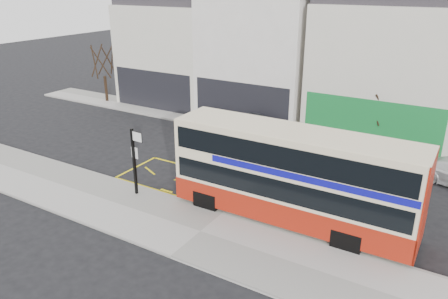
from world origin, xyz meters
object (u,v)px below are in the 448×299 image
Objects in this scene: street_tree_left at (102,53)px; car_grey at (256,128)px; bus_stop_post at (135,156)px; street_tree_right at (381,100)px; double_decker_bus at (293,176)px; car_silver at (213,120)px.

car_grey is at bearing -5.81° from street_tree_left.
street_tree_right is (8.36, 12.75, 0.98)m from bus_stop_post.
bus_stop_post is at bearing -123.25° from street_tree_right.
bus_stop_post is 18.48m from street_tree_left.
double_decker_bus reaches higher than bus_stop_post.
double_decker_bus is at bearing -112.86° from car_silver.
bus_stop_post is 10.52m from car_grey.
street_tree_left reaches higher than car_silver.
street_tree_left is 1.35× the size of street_tree_right.
car_silver is 11.12m from street_tree_right.
car_grey is at bearing -161.74° from street_tree_right.
car_grey is (-6.18, 8.72, -1.44)m from double_decker_bus.
bus_stop_post is 0.73× the size of street_tree_right.
street_tree_left is at bearing -177.85° from street_tree_right.
car_silver is (-9.57, 8.78, -1.51)m from double_decker_bus.
double_decker_bus is 2.58× the size of car_silver.
car_silver is 0.89× the size of street_tree_right.
bus_stop_post is 0.82× the size of car_silver.
car_grey is 1.01× the size of street_tree_right.
bus_stop_post is at bearing -40.41° from street_tree_left.
car_silver is at bearing 72.26° from car_grey.
bus_stop_post is at bearing -148.17° from car_silver.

